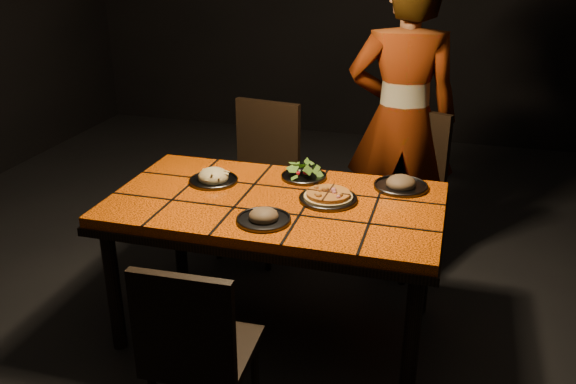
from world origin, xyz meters
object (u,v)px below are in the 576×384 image
(chair_near, at_px, (195,347))
(chair_far_left, at_px, (261,168))
(diner, at_px, (402,120))
(plate_pizza, at_px, (328,197))
(dining_table, at_px, (276,214))
(plate_pasta, at_px, (213,178))
(chair_far_right, at_px, (405,179))

(chair_near, relative_size, chair_far_left, 0.89)
(diner, height_order, plate_pizza, diner)
(dining_table, bearing_deg, chair_near, -93.74)
(chair_far_left, height_order, plate_pasta, chair_far_left)
(chair_far_right, height_order, plate_pasta, chair_far_right)
(chair_near, distance_m, chair_far_left, 1.76)
(chair_far_left, distance_m, plate_pasta, 0.77)
(diner, xyz_separation_m, plate_pizza, (-0.24, -0.95, -0.14))
(chair_far_left, bearing_deg, dining_table, -58.49)
(chair_far_left, xyz_separation_m, plate_pizza, (0.61, -0.81, 0.21))
(diner, bearing_deg, plate_pasta, 37.94)
(dining_table, bearing_deg, plate_pizza, 11.76)
(plate_pizza, bearing_deg, chair_near, -108.45)
(dining_table, height_order, chair_far_left, chair_far_left)
(plate_pizza, bearing_deg, dining_table, -168.24)
(plate_pizza, bearing_deg, plate_pasta, 173.54)
(chair_near, relative_size, plate_pizza, 3.03)
(dining_table, relative_size, plate_pizza, 5.70)
(diner, relative_size, plate_pizza, 6.37)
(dining_table, relative_size, chair_near, 1.88)
(chair_far_right, distance_m, diner, 0.36)
(chair_near, relative_size, diner, 0.48)
(chair_near, height_order, chair_far_right, chair_far_right)
(chair_far_left, bearing_deg, plate_pizza, -44.25)
(dining_table, bearing_deg, plate_pasta, 161.87)
(chair_far_left, bearing_deg, chair_far_right, 13.78)
(plate_pasta, bearing_deg, chair_far_left, 89.17)
(chair_far_right, relative_size, diner, 0.53)
(chair_near, distance_m, chair_far_right, 1.91)
(chair_far_left, bearing_deg, diner, 17.47)
(dining_table, distance_m, diner, 1.14)
(plate_pizza, bearing_deg, chair_far_right, 71.95)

